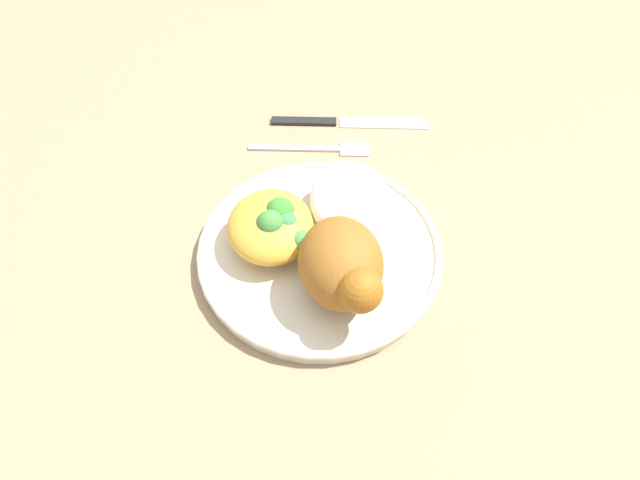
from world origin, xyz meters
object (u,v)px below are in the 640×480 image
at_px(rice_pile, 350,201).
at_px(plate, 320,251).
at_px(mac_cheese_with_broccoli, 273,225).
at_px(roasted_chicken, 343,266).
at_px(fork, 316,148).
at_px(knife, 339,121).

bearing_deg(rice_pile, plate, -43.43).
bearing_deg(mac_cheese_with_broccoli, plate, 73.68).
bearing_deg(plate, roasted_chicken, 16.70).
bearing_deg(roasted_chicken, plate, -163.30).
distance_m(plate, roasted_chicken, 0.07).
xyz_separation_m(roasted_chicken, fork, (-0.21, -0.00, -0.05)).
bearing_deg(knife, mac_cheese_with_broccoli, -24.97).
height_order(rice_pile, knife, rice_pile).
height_order(plate, mac_cheese_with_broccoli, mac_cheese_with_broccoli).
relative_size(roasted_chicken, rice_pile, 1.02).
bearing_deg(mac_cheese_with_broccoli, roasted_chicken, 43.11).
bearing_deg(fork, plate, -4.02).
bearing_deg(roasted_chicken, knife, 173.93).
bearing_deg(rice_pile, roasted_chicken, -11.88).
distance_m(roasted_chicken, rice_pile, 0.09).
relative_size(plate, fork, 1.73).
distance_m(roasted_chicken, knife, 0.26).
height_order(plate, fork, plate).
height_order(plate, rice_pile, rice_pile).
bearing_deg(plate, rice_pile, 136.57).
relative_size(roasted_chicken, mac_cheese_with_broccoli, 1.16).
relative_size(rice_pile, fork, 0.75).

